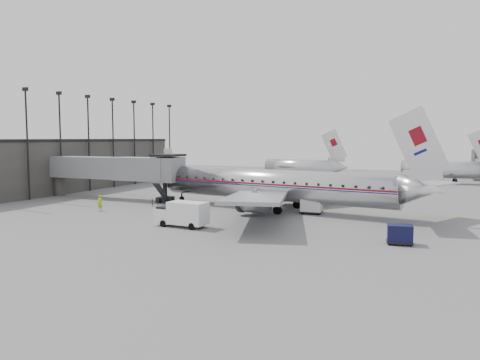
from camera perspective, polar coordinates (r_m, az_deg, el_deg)
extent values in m
plane|color=slate|center=(55.12, -2.95, -3.70)|extent=(160.00, 160.00, 0.00)
cube|color=#3C3A36|center=(82.87, -21.25, 1.70)|extent=(12.00, 46.00, 8.00)
cube|color=gold|center=(59.35, 2.24, -3.06)|extent=(60.00, 0.15, 0.01)
cube|color=slate|center=(70.00, -17.96, 1.48)|extent=(12.00, 2.80, 3.00)
cube|color=slate|center=(64.40, -11.94, 1.32)|extent=(8.00, 3.00, 3.10)
cube|color=slate|center=(62.51, -8.73, 1.26)|extent=(3.20, 3.60, 3.20)
cube|color=black|center=(62.41, -8.76, 3.00)|extent=(3.40, 3.80, 0.30)
cube|color=white|center=(62.40, -8.76, 3.46)|extent=(1.20, 0.15, 0.80)
cylinder|color=black|center=(62.59, -9.12, -1.40)|extent=(0.56, 0.56, 2.80)
cube|color=black|center=(62.72, -9.11, -2.36)|extent=(1.60, 2.20, 0.70)
cylinder|color=black|center=(61.89, -9.61, -2.51)|extent=(0.30, 0.60, 0.60)
cylinder|color=black|center=(63.56, -8.62, -2.30)|extent=(0.30, 0.60, 0.60)
cylinder|color=#3C3A36|center=(73.97, -21.09, -0.68)|extent=(1.60, 1.60, 2.80)
cube|color=black|center=(60.07, -9.42, -1.59)|extent=(0.90, 3.20, 2.90)
cylinder|color=black|center=(69.76, -24.48, 3.89)|extent=(0.24, 0.24, 15.00)
cube|color=black|center=(70.06, -24.72, 10.03)|extent=(0.90, 0.25, 0.50)
cylinder|color=black|center=(73.92, -21.03, 4.05)|extent=(0.24, 0.24, 15.00)
cube|color=black|center=(74.20, -21.22, 9.85)|extent=(0.90, 0.25, 0.50)
cylinder|color=black|center=(78.32, -17.95, 4.19)|extent=(0.24, 0.24, 15.00)
cube|color=black|center=(78.58, -18.10, 9.66)|extent=(0.90, 0.25, 0.50)
cylinder|color=black|center=(82.91, -15.20, 4.30)|extent=(0.24, 0.24, 15.00)
cube|color=black|center=(83.16, -15.32, 9.47)|extent=(0.90, 0.25, 0.50)
cylinder|color=black|center=(87.68, -12.74, 4.38)|extent=(0.24, 0.24, 15.00)
cube|color=black|center=(87.92, -12.84, 9.28)|extent=(0.90, 0.25, 0.50)
cylinder|color=black|center=(92.59, -10.54, 4.46)|extent=(0.24, 0.24, 15.00)
cube|color=black|center=(92.81, -10.62, 9.09)|extent=(0.90, 0.25, 0.50)
cylinder|color=black|center=(97.62, -8.57, 4.52)|extent=(0.24, 0.24, 15.00)
cube|color=black|center=(97.83, -8.63, 8.91)|extent=(0.90, 0.25, 0.50)
cylinder|color=silver|center=(94.66, 7.33, 1.55)|extent=(14.00, 3.20, 3.20)
cube|color=silver|center=(92.83, 11.41, 4.14)|extent=(5.17, 0.26, 6.52)
cylinder|color=black|center=(96.16, 4.74, 0.37)|extent=(0.24, 0.24, 1.00)
cylinder|color=silver|center=(94.94, 23.28, 1.18)|extent=(14.00, 3.20, 3.20)
cylinder|color=black|center=(95.21, 20.53, 0.01)|extent=(0.24, 0.24, 1.00)
cylinder|color=silver|center=(55.16, 4.02, -0.61)|extent=(29.71, 7.98, 3.64)
cone|color=silver|center=(64.36, -8.83, 0.16)|extent=(3.46, 4.04, 3.64)
cone|color=silver|center=(49.60, 21.13, -1.13)|extent=(4.40, 4.00, 3.46)
cube|color=maroon|center=(55.14, 4.03, -0.35)|extent=(29.72, 8.03, 0.18)
cube|color=navy|center=(55.16, 4.02, -0.59)|extent=(29.72, 8.03, 0.10)
cube|color=silver|center=(49.40, 20.96, 4.11)|extent=(6.01, 1.19, 7.56)
cube|color=gray|center=(61.96, 10.29, -0.32)|extent=(13.02, 16.17, 1.17)
cube|color=gray|center=(46.08, 2.09, -2.10)|extent=(9.40, 16.60, 1.17)
cylinder|color=gray|center=(59.65, 6.74, -1.67)|extent=(3.61, 2.54, 2.06)
cylinder|color=gray|center=(50.67, 1.78, -2.84)|extent=(3.61, 2.54, 2.06)
cylinder|color=black|center=(63.03, -7.11, -2.03)|extent=(0.20, 0.20, 1.28)
cylinder|color=black|center=(56.83, 6.98, -2.76)|extent=(0.26, 0.26, 1.38)
cylinder|color=black|center=(56.87, 6.97, -3.01)|extent=(1.02, 0.49, 0.98)
cylinder|color=black|center=(52.29, 4.60, -3.43)|extent=(0.26, 0.26, 1.38)
cylinder|color=black|center=(52.33, 4.59, -3.69)|extent=(1.02, 0.49, 0.98)
cube|color=white|center=(44.72, -6.36, -4.03)|extent=(3.74, 2.22, 2.12)
cube|color=white|center=(46.20, -8.98, -4.27)|extent=(1.72, 2.01, 1.41)
cube|color=black|center=(46.10, -8.99, -3.53)|extent=(1.31, 1.78, 0.61)
cylinder|color=black|center=(45.41, -9.33, -5.25)|extent=(0.66, 0.29, 0.65)
cylinder|color=black|center=(46.86, -8.02, -4.91)|extent=(0.66, 0.29, 0.65)
cylinder|color=black|center=(43.61, -5.89, -5.64)|extent=(0.66, 0.29, 0.65)
cylinder|color=black|center=(45.12, -4.64, -5.27)|extent=(0.66, 0.29, 0.65)
cube|color=black|center=(39.59, 18.92, -6.14)|extent=(2.10, 1.70, 1.34)
cube|color=black|center=(39.74, 18.88, -7.15)|extent=(2.21, 1.81, 0.11)
cylinder|color=black|center=(39.14, 17.81, -7.38)|extent=(0.30, 0.16, 0.29)
cylinder|color=black|center=(39.25, 20.06, -7.41)|extent=(0.30, 0.16, 0.29)
cylinder|color=black|center=(40.26, 17.73, -7.03)|extent=(0.30, 0.16, 0.29)
cylinder|color=black|center=(40.37, 19.92, -7.06)|extent=(0.30, 0.16, 0.29)
cube|color=silver|center=(52.99, 8.71, -2.93)|extent=(2.42, 1.91, 1.59)
cube|color=black|center=(53.12, 8.69, -3.84)|extent=(2.54, 2.03, 0.14)
cylinder|color=black|center=(52.62, 7.59, -3.97)|extent=(0.35, 0.17, 0.34)
cylinder|color=black|center=(52.32, 9.55, -4.05)|extent=(0.35, 0.17, 0.34)
cylinder|color=black|center=(53.94, 7.86, -3.75)|extent=(0.35, 0.17, 0.34)
cylinder|color=black|center=(53.65, 9.77, -3.83)|extent=(0.35, 0.17, 0.34)
imported|color=#A5C116|center=(56.57, -16.69, -2.70)|extent=(0.74, 0.52, 1.91)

